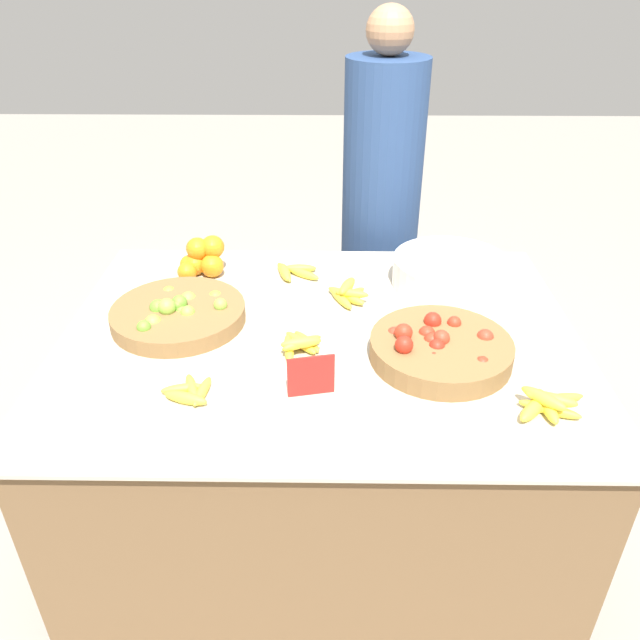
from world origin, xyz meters
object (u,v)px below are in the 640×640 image
at_px(tomato_basket, 439,348).
at_px(vendor_person, 380,225).
at_px(price_sign, 311,376).
at_px(lime_bowl, 179,313).
at_px(metal_bowl, 450,272).

bearing_deg(tomato_basket, vendor_person, 95.53).
relative_size(tomato_basket, vendor_person, 0.26).
xyz_separation_m(tomato_basket, price_sign, (-0.36, -0.17, 0.02)).
relative_size(lime_bowl, tomato_basket, 1.03).
height_order(lime_bowl, metal_bowl, metal_bowl).
relative_size(metal_bowl, vendor_person, 0.25).
bearing_deg(vendor_person, price_sign, -102.52).
bearing_deg(lime_bowl, tomato_basket, -13.77).
bearing_deg(metal_bowl, price_sign, -126.47).
height_order(metal_bowl, price_sign, price_sign).
xyz_separation_m(lime_bowl, tomato_basket, (0.78, -0.19, 0.01)).
bearing_deg(price_sign, tomato_basket, 13.68).
distance_m(lime_bowl, vendor_person, 1.06).
bearing_deg(price_sign, metal_bowl, 41.79).
xyz_separation_m(lime_bowl, metal_bowl, (0.88, 0.26, 0.02)).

